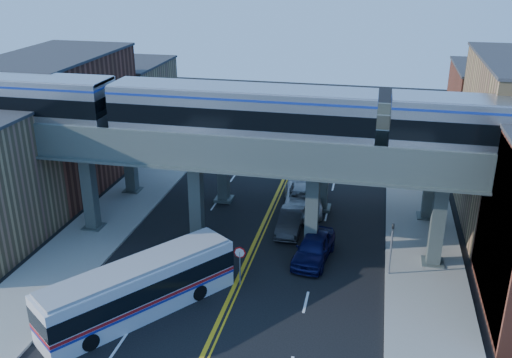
% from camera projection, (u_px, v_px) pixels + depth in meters
% --- Properties ---
extents(ground, '(120.00, 120.00, 0.00)m').
position_uv_depth(ground, '(222.00, 312.00, 32.34)').
color(ground, black).
rests_on(ground, ground).
extents(sidewalk_west, '(5.00, 70.00, 0.16)m').
position_uv_depth(sidewalk_west, '(112.00, 217.00, 43.63)').
color(sidewalk_west, gray).
rests_on(sidewalk_west, ground).
extents(sidewalk_east, '(5.00, 70.00, 0.16)m').
position_uv_depth(sidewalk_east, '(423.00, 248.00, 39.10)').
color(sidewalk_east, gray).
rests_on(sidewalk_east, ground).
extents(building_west_b, '(8.00, 14.00, 11.00)m').
position_uv_depth(building_west_b, '(61.00, 122.00, 48.41)').
color(building_west_b, brown).
rests_on(building_west_b, ground).
extents(building_west_c, '(8.00, 10.00, 8.00)m').
position_uv_depth(building_west_c, '(127.00, 102.00, 60.74)').
color(building_west_c, '#9F8052').
rests_on(building_west_c, ground).
extents(building_east_c, '(8.00, 10.00, 9.00)m').
position_uv_depth(building_east_c, '(495.00, 117.00, 53.26)').
color(building_east_c, brown).
rests_on(building_east_c, ground).
extents(mural_panel, '(0.10, 9.50, 9.50)m').
position_uv_depth(mural_panel, '(495.00, 231.00, 31.31)').
color(mural_panel, teal).
rests_on(mural_panel, ground).
extents(elevated_viaduct_near, '(52.00, 3.60, 7.40)m').
position_uv_depth(elevated_viaduct_near, '(253.00, 158.00, 37.15)').
color(elevated_viaduct_near, '#45504D').
rests_on(elevated_viaduct_near, ground).
extents(elevated_viaduct_far, '(52.00, 3.60, 7.40)m').
position_uv_depth(elevated_viaduct_far, '(273.00, 128.00, 43.49)').
color(elevated_viaduct_far, '#45504D').
rests_on(elevated_viaduct_far, ground).
extents(transit_train, '(52.22, 3.28, 3.83)m').
position_uv_depth(transit_train, '(241.00, 113.00, 36.17)').
color(transit_train, black).
rests_on(transit_train, elevated_viaduct_near).
extents(stop_sign, '(0.76, 0.09, 2.63)m').
position_uv_depth(stop_sign, '(240.00, 260.00, 34.34)').
color(stop_sign, slate).
rests_on(stop_sign, ground).
extents(traffic_signal, '(0.15, 0.18, 4.10)m').
position_uv_depth(traffic_signal, '(392.00, 243.00, 35.09)').
color(traffic_signal, slate).
rests_on(traffic_signal, ground).
extents(transit_bus, '(8.88, 10.76, 2.96)m').
position_uv_depth(transit_bus, '(139.00, 289.00, 31.81)').
color(transit_bus, silver).
rests_on(transit_bus, ground).
extents(car_lane_a, '(2.77, 5.45, 1.78)m').
position_uv_depth(car_lane_a, '(314.00, 248.00, 37.51)').
color(car_lane_a, '#12113E').
rests_on(car_lane_a, ground).
extents(car_lane_b, '(1.69, 4.72, 1.55)m').
position_uv_depth(car_lane_b, '(291.00, 221.00, 41.41)').
color(car_lane_b, '#2E2E31').
rests_on(car_lane_b, ground).
extents(car_lane_c, '(3.67, 6.71, 1.78)m').
position_uv_depth(car_lane_c, '(303.00, 199.00, 44.72)').
color(car_lane_c, silver).
rests_on(car_lane_c, ground).
extents(car_lane_d, '(2.53, 5.82, 1.67)m').
position_uv_depth(car_lane_d, '(301.00, 179.00, 48.80)').
color(car_lane_d, silver).
rests_on(car_lane_d, ground).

